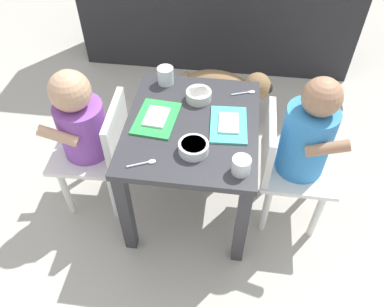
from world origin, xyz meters
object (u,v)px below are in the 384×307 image
object	(u,v)px
food_tray_right	(229,124)
water_cup_right	(241,166)
veggie_bowl_far	(199,95)
food_tray_left	(156,118)
spoon_by_left_tray	(246,93)
dining_table	(192,140)
dog	(225,87)
seated_child_left	(85,126)
water_cup_left	(166,77)
spoon_by_right_tray	(144,163)
seated_child_right	(303,141)
cereal_bowl_left_side	(194,147)

from	to	relation	value
food_tray_right	water_cup_right	distance (m)	0.22
food_tray_right	veggie_bowl_far	world-z (taller)	veggie_bowl_far
veggie_bowl_far	food_tray_left	bearing A→B (deg)	-136.08
food_tray_right	spoon_by_left_tray	xyz separation A→B (m)	(0.06, 0.20, -0.00)
dining_table	water_cup_right	bearing A→B (deg)	-48.47
dining_table	dog	size ratio (longest dim) A/B	1.20
seated_child_left	food_tray_right	bearing A→B (deg)	3.92
seated_child_left	water_cup_left	distance (m)	0.38
food_tray_left	spoon_by_right_tray	xyz separation A→B (m)	(0.00, -0.22, -0.00)
spoon_by_right_tray	food_tray_right	bearing A→B (deg)	40.38
dining_table	seated_child_left	bearing A→B (deg)	-175.62
veggie_bowl_far	spoon_by_right_tray	xyz separation A→B (m)	(-0.14, -0.36, -0.02)
seated_child_right	food_tray_left	distance (m)	0.54
water_cup_right	veggie_bowl_far	bearing A→B (deg)	116.91
water_cup_right	veggie_bowl_far	distance (m)	0.39
spoon_by_left_tray	food_tray_right	bearing A→B (deg)	-105.64
dining_table	spoon_by_left_tray	bearing A→B (deg)	47.34
water_cup_right	spoon_by_left_tray	xyz separation A→B (m)	(0.00, 0.42, -0.02)
water_cup_left	dining_table	bearing A→B (deg)	-59.18
dining_table	seated_child_left	world-z (taller)	seated_child_left
spoon_by_right_tray	veggie_bowl_far	bearing A→B (deg)	69.11
water_cup_right	veggie_bowl_far	xyz separation A→B (m)	(-0.18, 0.35, -0.00)
food_tray_right	cereal_bowl_left_side	xyz separation A→B (m)	(-0.11, -0.15, 0.01)
dining_table	water_cup_left	xyz separation A→B (m)	(-0.14, 0.23, 0.12)
dog	food_tray_left	xyz separation A→B (m)	(-0.23, -0.60, 0.28)
dining_table	food_tray_left	xyz separation A→B (m)	(-0.13, 0.01, 0.09)
cereal_bowl_left_side	food_tray_right	bearing A→B (deg)	53.28
water_cup_right	food_tray_left	bearing A→B (deg)	145.94
water_cup_left	cereal_bowl_left_side	bearing A→B (deg)	-66.48
seated_child_right	spoon_by_left_tray	size ratio (longest dim) A/B	7.17
seated_child_left	spoon_by_right_tray	size ratio (longest dim) A/B	6.91
spoon_by_left_tray	spoon_by_right_tray	bearing A→B (deg)	-127.00
food_tray_right	dining_table	bearing A→B (deg)	-177.47
cereal_bowl_left_side	spoon_by_right_tray	bearing A→B (deg)	-153.42
dining_table	spoon_by_left_tray	distance (m)	0.29
water_cup_right	spoon_by_left_tray	size ratio (longest dim) A/B	0.64
dog	food_tray_right	xyz separation A→B (m)	(0.04, -0.60, 0.28)
dining_table	seated_child_right	xyz separation A→B (m)	(0.40, -0.01, 0.06)
food_tray_left	food_tray_right	bearing A→B (deg)	0.00
cereal_bowl_left_side	veggie_bowl_far	bearing A→B (deg)	93.29
food_tray_left	spoon_by_left_tray	size ratio (longest dim) A/B	2.20
seated_child_right	veggie_bowl_far	distance (m)	0.43
dog	dining_table	bearing A→B (deg)	-99.11
seated_child_right	food_tray_left	bearing A→B (deg)	178.09
dog	spoon_by_left_tray	distance (m)	0.49
spoon_by_left_tray	cereal_bowl_left_side	bearing A→B (deg)	-115.53
seated_child_left	seated_child_right	xyz separation A→B (m)	(0.81, 0.02, 0.01)
food_tray_right	seated_child_right	bearing A→B (deg)	-3.77
dining_table	cereal_bowl_left_side	xyz separation A→B (m)	(0.02, -0.14, 0.11)
veggie_bowl_far	seated_child_right	bearing A→B (deg)	-21.14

